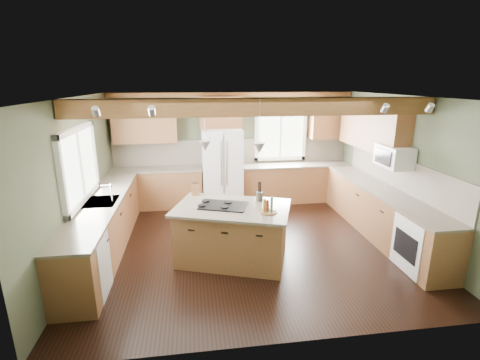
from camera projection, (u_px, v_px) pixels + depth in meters
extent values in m
plane|color=black|center=(250.00, 244.00, 6.30)|extent=(5.60, 5.60, 0.00)
plane|color=silver|center=(251.00, 97.00, 5.58)|extent=(5.60, 5.60, 0.00)
plane|color=#3E4732|center=(233.00, 148.00, 8.32)|extent=(5.60, 0.00, 5.60)
plane|color=#3E4732|center=(78.00, 181.00, 5.57)|extent=(0.00, 5.00, 5.00)
plane|color=#3E4732|center=(402.00, 169.00, 6.31)|extent=(0.00, 5.00, 5.00)
cube|color=#593619|center=(257.00, 107.00, 5.13)|extent=(5.55, 0.26, 0.26)
cube|color=#593619|center=(233.00, 95.00, 7.88)|extent=(5.55, 0.20, 0.10)
cube|color=brown|center=(233.00, 151.00, 8.33)|extent=(5.58, 0.03, 0.58)
cube|color=brown|center=(399.00, 173.00, 6.38)|extent=(0.03, 3.70, 0.58)
cube|color=brown|center=(158.00, 189.00, 8.03)|extent=(2.02, 0.60, 0.88)
cube|color=#51483B|center=(157.00, 169.00, 7.90)|extent=(2.06, 0.64, 0.04)
cube|color=brown|center=(295.00, 183.00, 8.47)|extent=(2.62, 0.60, 0.88)
cube|color=#51483B|center=(296.00, 165.00, 8.34)|extent=(2.66, 0.64, 0.04)
cube|color=brown|center=(104.00, 228.00, 5.89)|extent=(0.60, 3.70, 0.88)
cube|color=#51483B|center=(101.00, 202.00, 5.76)|extent=(0.64, 3.74, 0.04)
cube|color=brown|center=(380.00, 213.00, 6.56)|extent=(0.60, 3.70, 0.88)
cube|color=#51483B|center=(383.00, 190.00, 6.43)|extent=(0.64, 3.74, 0.04)
cube|color=brown|center=(145.00, 122.00, 7.71)|extent=(1.40, 0.35, 0.90)
cube|color=brown|center=(221.00, 112.00, 7.88)|extent=(0.96, 0.35, 0.70)
cube|color=brown|center=(372.00, 127.00, 6.96)|extent=(0.35, 2.20, 0.90)
cube|color=brown|center=(329.00, 120.00, 8.28)|extent=(0.90, 0.35, 0.90)
cube|color=white|center=(78.00, 165.00, 5.55)|extent=(0.04, 1.60, 1.05)
cube|color=white|center=(280.00, 136.00, 8.38)|extent=(1.10, 0.04, 1.00)
cube|color=#262628|center=(101.00, 202.00, 5.76)|extent=(0.50, 0.65, 0.03)
cylinder|color=#B2B2B7|center=(112.00, 193.00, 5.75)|extent=(0.02, 0.02, 0.28)
cube|color=white|center=(82.00, 268.00, 4.66)|extent=(0.60, 0.60, 0.84)
cube|color=white|center=(423.00, 245.00, 5.32)|extent=(0.60, 0.72, 0.84)
cube|color=white|center=(394.00, 156.00, 6.16)|extent=(0.40, 0.70, 0.38)
cone|color=#B2B2B7|center=(205.00, 146.00, 5.32)|extent=(0.18, 0.18, 0.16)
cone|color=#B2B2B7|center=(259.00, 148.00, 5.17)|extent=(0.18, 0.18, 0.16)
cube|color=silver|center=(222.00, 168.00, 8.03)|extent=(0.90, 0.74, 1.80)
cube|color=brown|center=(232.00, 234.00, 5.65)|extent=(1.92, 1.52, 0.88)
cube|color=#51483B|center=(232.00, 208.00, 5.52)|extent=(2.07, 1.66, 0.04)
cube|color=black|center=(224.00, 206.00, 5.54)|extent=(0.85, 0.70, 0.02)
cube|color=brown|center=(195.00, 190.00, 6.04)|extent=(0.14, 0.12, 0.19)
cylinder|color=#413A34|center=(259.00, 196.00, 5.76)|extent=(0.14, 0.14, 0.15)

